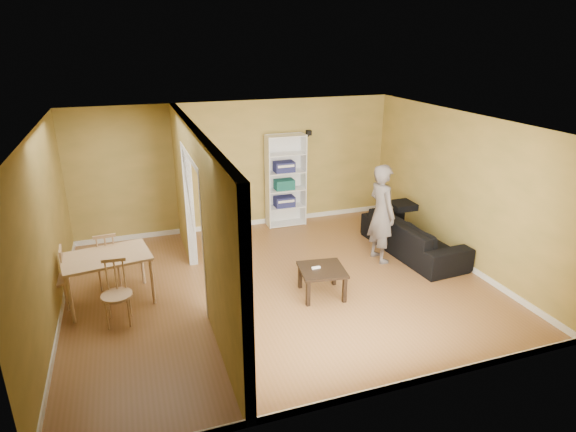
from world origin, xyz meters
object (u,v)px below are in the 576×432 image
object	(u,v)px
coffee_table	(322,273)
sofa	(413,231)
chair_near	(116,294)
chair_far	(107,258)
dining_table	(106,260)
chair_left	(52,279)
person	(382,205)
bookshelf	(285,180)

from	to	relation	value
coffee_table	sofa	bearing A→B (deg)	22.61
chair_near	chair_far	world-z (taller)	chair_far
dining_table	sofa	bearing A→B (deg)	0.84
dining_table	chair_left	bearing A→B (deg)	175.47
person	chair_near	xyz separation A→B (m)	(-4.42, -0.66, -0.57)
person	bookshelf	size ratio (longest dim) A/B	1.07
dining_table	chair_near	distance (m)	0.69
sofa	coffee_table	size ratio (longest dim) A/B	3.35
chair_near	person	bearing A→B (deg)	12.32
sofa	chair_far	bearing A→B (deg)	80.88
sofa	chair_left	size ratio (longest dim) A/B	2.39
bookshelf	chair_near	bearing A→B (deg)	-139.59
coffee_table	chair_near	size ratio (longest dim) A/B	0.73
person	coffee_table	distance (m)	1.81
chair_left	chair_near	size ratio (longest dim) A/B	1.03
dining_table	chair_near	xyz separation A→B (m)	(0.11, -0.64, -0.23)
chair_far	chair_near	bearing A→B (deg)	91.81
dining_table	chair_near	bearing A→B (deg)	-80.12
sofa	chair_near	xyz separation A→B (m)	(-5.15, -0.72, 0.03)
chair_left	person	bearing A→B (deg)	86.00
coffee_table	chair_far	distance (m)	3.39
coffee_table	chair_far	size ratio (longest dim) A/B	0.72
chair_left	chair_far	size ratio (longest dim) A/B	1.00
chair_near	chair_far	xyz separation A→B (m)	(-0.13, 1.20, 0.01)
chair_far	bookshelf	bearing A→B (deg)	-158.77
bookshelf	coffee_table	xyz separation A→B (m)	(-0.43, -3.08, -0.58)
person	coffee_table	world-z (taller)	person
chair_left	chair_far	bearing A→B (deg)	120.27
chair_left	sofa	bearing A→B (deg)	86.66
sofa	chair_near	distance (m)	5.20
bookshelf	dining_table	xyz separation A→B (m)	(-3.51, -2.25, -0.28)
person	chair_near	size ratio (longest dim) A/B	2.25
sofa	coffee_table	bearing A→B (deg)	108.66
coffee_table	chair_far	bearing A→B (deg)	155.87
dining_table	chair_far	bearing A→B (deg)	92.00
coffee_table	bookshelf	bearing A→B (deg)	82.01
bookshelf	dining_table	distance (m)	4.18
sofa	chair_near	size ratio (longest dim) A/B	2.46
coffee_table	chair_left	bearing A→B (deg)	166.90
dining_table	chair_left	world-z (taller)	chair_left
chair_far	person	bearing A→B (deg)	168.78
person	chair_far	bearing A→B (deg)	78.14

